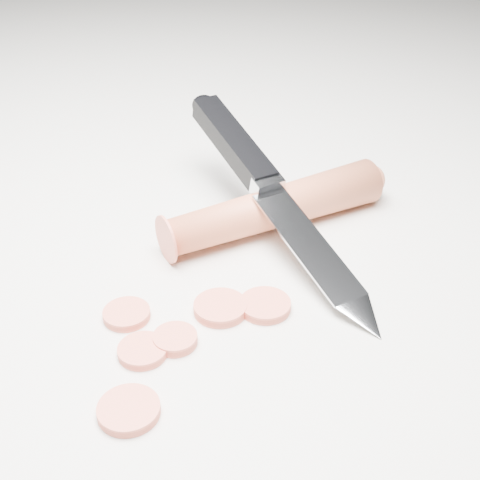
# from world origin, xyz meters

# --- Properties ---
(ground) EXTENTS (2.40, 2.40, 0.00)m
(ground) POSITION_xyz_m (0.00, 0.00, 0.00)
(ground) COLOR silver
(ground) RESTS_ON ground
(carrot) EXTENTS (0.17, 0.15, 0.03)m
(carrot) POSITION_xyz_m (0.03, 0.09, 0.02)
(carrot) COLOR #CE5A36
(carrot) RESTS_ON ground
(carrot_slice_0) EXTENTS (0.04, 0.04, 0.01)m
(carrot_slice_0) POSITION_xyz_m (0.04, -0.02, 0.00)
(carrot_slice_0) COLOR #F1644C
(carrot_slice_0) RESTS_ON ground
(carrot_slice_1) EXTENTS (0.03, 0.03, 0.01)m
(carrot_slice_1) POSITION_xyz_m (-0.02, -0.07, 0.00)
(carrot_slice_1) COLOR #F1644C
(carrot_slice_1) RESTS_ON ground
(carrot_slice_2) EXTENTS (0.04, 0.04, 0.01)m
(carrot_slice_2) POSITION_xyz_m (0.00, -0.03, 0.00)
(carrot_slice_2) COLOR #F1644C
(carrot_slice_2) RESTS_ON ground
(carrot_slice_3) EXTENTS (0.04, 0.04, 0.01)m
(carrot_slice_3) POSITION_xyz_m (-0.03, -0.13, 0.00)
(carrot_slice_3) COLOR #F1644C
(carrot_slice_3) RESTS_ON ground
(carrot_slice_4) EXTENTS (0.03, 0.03, 0.01)m
(carrot_slice_4) POSITION_xyz_m (-0.06, -0.05, 0.00)
(carrot_slice_4) COLOR #F1644C
(carrot_slice_4) RESTS_ON ground
(carrot_slice_5) EXTENTS (0.03, 0.03, 0.01)m
(carrot_slice_5) POSITION_xyz_m (-0.04, -0.08, 0.00)
(carrot_slice_5) COLOR #F1644C
(carrot_slice_5) RESTS_ON ground
(kitchen_knife) EXTENTS (0.20, 0.24, 0.08)m
(kitchen_knife) POSITION_xyz_m (0.03, 0.07, 0.04)
(kitchen_knife) COLOR silver
(kitchen_knife) RESTS_ON ground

